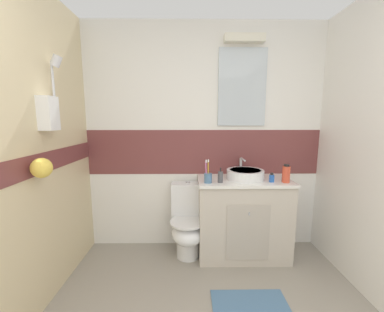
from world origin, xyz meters
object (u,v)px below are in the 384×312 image
object	(u,v)px
toothbrush_cup	(208,177)
mouthwash_bottle	(286,174)
toilet	(188,223)
sink_basin	(245,174)
perfume_flask_small	(272,178)
soap_dispenser	(220,177)

from	to	relation	value
toothbrush_cup	mouthwash_bottle	size ratio (longest dim) A/B	1.27
toilet	mouthwash_bottle	bearing A→B (deg)	-8.19
sink_basin	mouthwash_bottle	bearing A→B (deg)	-20.19
perfume_flask_small	toilet	bearing A→B (deg)	171.16
sink_basin	toothbrush_cup	bearing A→B (deg)	-160.80
toothbrush_cup	perfume_flask_small	xyz separation A→B (m)	(0.63, 0.01, -0.01)
soap_dispenser	perfume_flask_small	world-z (taller)	soap_dispenser
toothbrush_cup	sink_basin	bearing A→B (deg)	19.20
toothbrush_cup	perfume_flask_small	distance (m)	0.64
sink_basin	soap_dispenser	distance (m)	0.31
soap_dispenser	sink_basin	bearing A→B (deg)	25.72
toilet	soap_dispenser	xyz separation A→B (m)	(0.32, -0.14, 0.54)
toilet	toothbrush_cup	world-z (taller)	toothbrush_cup
soap_dispenser	perfume_flask_small	xyz separation A→B (m)	(0.51, 0.01, -0.01)
mouthwash_bottle	toothbrush_cup	bearing A→B (deg)	-179.84
sink_basin	soap_dispenser	xyz separation A→B (m)	(-0.28, -0.13, 0.00)
toothbrush_cup	mouthwash_bottle	world-z (taller)	toothbrush_cup
sink_basin	toilet	distance (m)	0.81
toilet	toothbrush_cup	size ratio (longest dim) A/B	3.39
toothbrush_cup	soap_dispenser	xyz separation A→B (m)	(0.12, 0.01, 0.00)
sink_basin	mouthwash_bottle	world-z (taller)	sink_basin
sink_basin	perfume_flask_small	distance (m)	0.27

